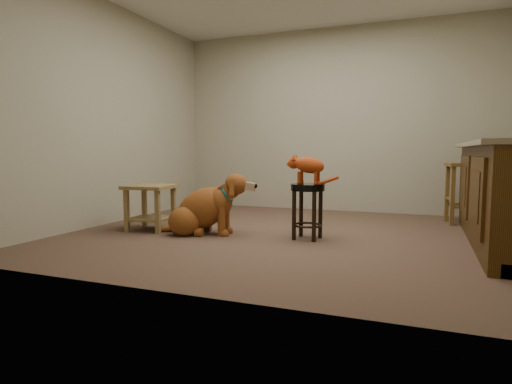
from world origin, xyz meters
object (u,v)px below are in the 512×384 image
at_px(wood_stool, 464,192).
at_px(golden_retriever, 204,210).
at_px(padded_stool, 308,200).
at_px(tabby_kitten, 307,166).
at_px(side_table, 151,200).

relative_size(wood_stool, golden_retriever, 0.68).
height_order(padded_stool, wood_stool, wood_stool).
bearing_deg(tabby_kitten, side_table, -170.51).
distance_m(golden_retriever, tabby_kitten, 1.16).
relative_size(padded_stool, side_table, 1.04).
distance_m(wood_stool, side_table, 3.62).
xyz_separation_m(wood_stool, tabby_kitten, (-1.51, -1.53, 0.34)).
bearing_deg(wood_stool, tabby_kitten, -134.59).
bearing_deg(side_table, padded_stool, 4.97).
bearing_deg(wood_stool, side_table, -152.33).
xyz_separation_m(wood_stool, golden_retriever, (-2.56, -1.67, -0.12)).
height_order(golden_retriever, tabby_kitten, tabby_kitten).
relative_size(padded_stool, wood_stool, 0.75).
height_order(side_table, tabby_kitten, tabby_kitten).
distance_m(padded_stool, tabby_kitten, 0.33).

